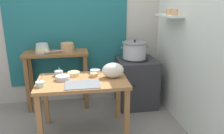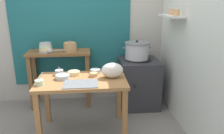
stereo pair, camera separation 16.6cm
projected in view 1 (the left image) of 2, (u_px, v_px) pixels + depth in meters
ground_plane at (82, 133)px, 2.87m from camera, size 9.00×9.00×0.00m
wall_back at (82, 23)px, 3.54m from camera, size 4.40×0.12×2.60m
wall_right at (185, 28)px, 2.89m from camera, size 0.30×3.20×2.60m
prep_table at (83, 88)px, 2.73m from camera, size 1.10×0.66×0.72m
back_shelf_table at (57, 66)px, 3.41m from camera, size 0.96×0.40×0.90m
stove_block at (136, 82)px, 3.56m from camera, size 0.60×0.61×0.78m
steamer_pot at (134, 50)px, 3.42m from camera, size 0.43×0.38×0.29m
clay_pot at (67, 47)px, 3.35m from camera, size 0.20×0.20×0.16m
bowl_stack_enamel at (42, 49)px, 3.27m from camera, size 0.21×0.21×0.14m
ladle at (47, 52)px, 3.21m from camera, size 0.27×0.08×0.07m
serving_tray at (82, 85)px, 2.53m from camera, size 0.40×0.28×0.01m
plastic_bag at (113, 70)px, 2.75m from camera, size 0.27×0.18×0.19m
prep_bowl_0 at (74, 74)px, 2.84m from camera, size 0.15×0.15×0.05m
prep_bowl_1 at (95, 71)px, 2.93m from camera, size 0.14×0.14×0.05m
prep_bowl_2 at (59, 73)px, 2.82m from camera, size 0.11×0.11×0.07m
prep_bowl_3 at (63, 78)px, 2.69m from camera, size 0.17×0.17×0.16m
prep_bowl_4 at (40, 84)px, 2.47m from camera, size 0.10×0.10×0.15m
prep_bowl_5 at (94, 75)px, 2.80m from camera, size 0.10×0.10×0.05m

